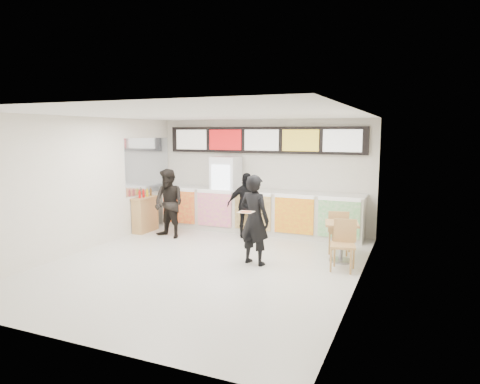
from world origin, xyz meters
The scene contains 15 objects.
floor centered at (0.00, 0.00, 0.00)m, with size 7.00×7.00×0.00m, color beige.
ceiling centered at (0.00, 0.00, 3.00)m, with size 7.00×7.00×0.00m, color white.
wall_back centered at (0.00, 3.50, 1.50)m, with size 6.00×6.00×0.00m, color silver.
wall_left centered at (-3.00, 0.00, 1.50)m, with size 7.00×7.00×0.00m, color silver.
wall_right centered at (3.00, 0.00, 1.50)m, with size 7.00×7.00×0.00m, color silver.
service_counter centered at (0.00, 3.09, 0.57)m, with size 5.56×0.77×1.14m.
menu_board centered at (0.00, 3.41, 2.45)m, with size 5.50×0.14×0.70m.
drinks_fridge centered at (-0.93, 3.11, 1.00)m, with size 0.70×0.67×2.00m.
mirror_panel centered at (-2.99, 2.45, 1.75)m, with size 0.01×2.00×1.50m, color #B2B7BF.
customer_main centered at (0.91, 0.48, 0.91)m, with size 0.67×0.44×1.83m, color black.
customer_left centered at (-1.87, 1.70, 0.87)m, with size 0.85×0.66×1.75m, color black.
customer_mid centered at (-0.12, 2.55, 0.82)m, with size 0.96×0.40×1.65m, color black.
pizza_slice centered at (0.91, 0.03, 1.16)m, with size 0.36×0.36×0.02m.
cafe_table centered at (2.50, 1.34, 0.57)m, with size 0.81×1.73×0.98m.
condiment_ledge centered at (-2.82, 2.02, 0.48)m, with size 0.34×0.84×1.12m.
Camera 1 is at (3.92, -7.38, 2.65)m, focal length 32.00 mm.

